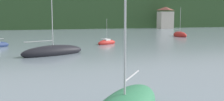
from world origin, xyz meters
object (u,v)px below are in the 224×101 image
Objects in this scene: sailboat_mid_0 at (53,52)px; sailboat_far_5 at (107,43)px; sailboat_far_8 at (180,35)px; shore_building_westcentral at (165,18)px.

sailboat_mid_0 is 1.95× the size of sailboat_far_5.
sailboat_far_8 is (22.25, 11.62, 0.11)m from sailboat_far_5.
sailboat_far_5 is at bearing 23.61° from sailboat_mid_0.
sailboat_far_8 is at bearing -115.74° from shore_building_westcentral.
shore_building_westcentral is 0.98× the size of sailboat_mid_0.
sailboat_far_8 is at bearing 12.54° from sailboat_mid_0.
sailboat_far_5 is at bearing -55.81° from sailboat_far_8.
sailboat_far_5 is 0.63× the size of sailboat_far_8.
sailboat_far_8 is at bearing -1.53° from sailboat_far_5.
sailboat_far_8 is (32.42, 21.76, -0.01)m from sailboat_mid_0.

